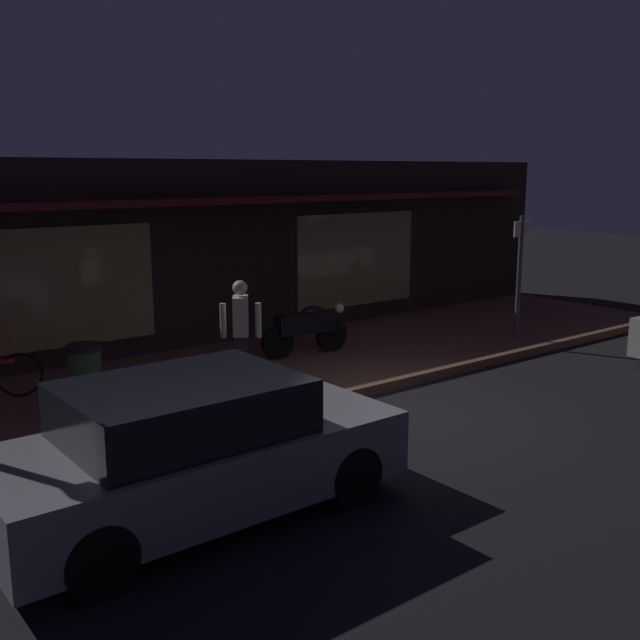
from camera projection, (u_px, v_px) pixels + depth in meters
name	position (u px, v px, depth m)	size (l,w,h in m)	color
ground_plane	(412.00, 413.00, 10.53)	(60.00, 60.00, 0.00)	black
sidewalk_slab	(290.00, 365.00, 12.84)	(18.00, 4.00, 0.15)	brown
storefront_building	(193.00, 250.00, 15.12)	(18.00, 3.30, 3.60)	black
motorcycle	(307.00, 327.00, 13.19)	(1.70, 0.55, 0.97)	black
person_photographer	(241.00, 333.00, 10.96)	(0.56, 0.44, 1.67)	#28232D
sign_post	(519.00, 270.00, 14.27)	(0.44, 0.09, 2.40)	#47474C
trash_bin	(86.00, 377.00, 10.12)	(0.48, 0.48, 0.93)	#2D4C33
parked_car_near	(194.00, 449.00, 7.27)	(4.12, 1.81, 1.42)	black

